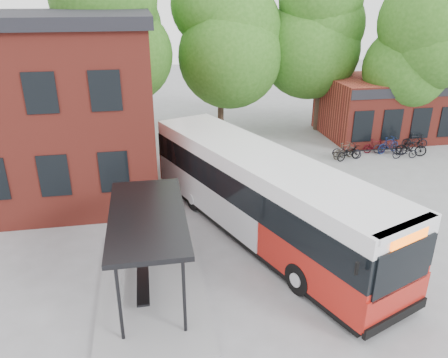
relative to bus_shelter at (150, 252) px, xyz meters
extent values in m
plane|color=gray|center=(4.50, 1.00, -1.45)|extent=(100.00, 100.00, 0.00)
imported|color=black|center=(12.02, 10.50, -0.99)|extent=(1.87, 1.11, 0.93)
imported|color=#413B31|center=(11.86, 10.80, -0.94)|extent=(1.78, 0.98, 1.03)
imported|color=black|center=(12.05, 10.83, -1.00)|extent=(1.81, 1.24, 0.90)
imported|color=#3D070E|center=(14.19, 11.39, -0.99)|extent=(1.54, 0.51, 0.92)
imported|color=black|center=(14.90, 11.12, -1.00)|extent=(1.82, 1.08, 0.90)
imported|color=#0F1E4B|center=(15.02, 11.26, -0.92)|extent=(1.83, 1.01, 1.06)
imported|color=black|center=(15.51, 10.16, -1.04)|extent=(1.58, 0.64, 0.82)
imported|color=black|center=(16.12, 10.50, -0.90)|extent=(1.89, 1.13, 1.10)
imported|color=black|center=(17.18, 11.81, -0.95)|extent=(1.71, 0.87, 0.99)
camera|label=1|loc=(0.21, -12.48, 7.83)|focal=35.00mm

